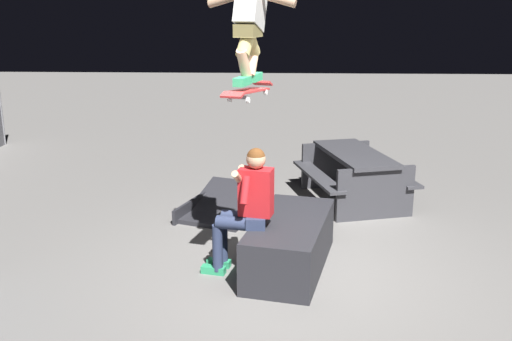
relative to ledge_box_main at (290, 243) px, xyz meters
The scene contains 7 objects.
ground_plane 0.38m from the ledge_box_main, behind, with size 40.00×40.00×0.00m, color slate.
ledge_box_main is the anchor object (origin of this frame).
person_sitting_on_ledge 0.72m from the ledge_box_main, 110.93° to the left, with size 0.59×0.78×1.39m.
skateboard 1.78m from the ledge_box_main, 121.24° to the left, with size 1.04×0.46×0.13m.
skater_airborne 2.43m from the ledge_box_main, 116.51° to the left, with size 0.64×0.88×1.12m.
kicker_ramp 1.97m from the ledge_box_main, 27.24° to the left, with size 1.49×1.27×0.42m.
picnic_table_back 2.52m from the ledge_box_main, 22.28° to the right, with size 2.00×1.74×0.75m.
Camera 1 is at (-5.74, 0.14, 2.77)m, focal length 41.36 mm.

